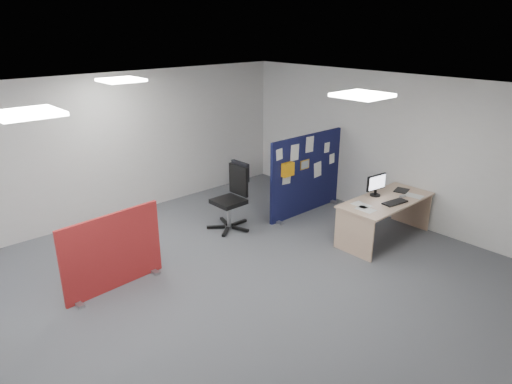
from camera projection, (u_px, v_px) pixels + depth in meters
floor at (194, 305)px, 6.06m from camera, size 9.00×9.00×0.00m
ceiling at (182, 100)px, 5.12m from camera, size 9.00×7.00×0.02m
wall_back at (76, 154)px, 8.02m from camera, size 9.00×0.02×2.70m
wall_front at (475, 357)px, 3.15m from camera, size 9.00×0.02×2.70m
wall_right at (392, 148)px, 8.41m from camera, size 0.02×7.00×2.70m
ceiling_lights at (176, 94)px, 5.80m from camera, size 4.10×4.10×0.04m
navy_divider at (306, 174)px, 8.77m from camera, size 1.88×0.30×1.55m
main_desk at (383, 208)px, 7.76m from camera, size 1.79×0.80×0.73m
monitor_main at (376, 184)px, 7.76m from camera, size 0.43×0.18×0.38m
keyboard at (395, 202)px, 7.50m from camera, size 0.47×0.25×0.02m
mouse at (403, 196)px, 7.76m from camera, size 0.11×0.08×0.03m
paper_tray at (402, 190)px, 8.05m from camera, size 0.33×0.29×0.01m
red_divider at (113, 253)px, 6.28m from camera, size 1.48×0.30×1.11m
office_chair at (234, 192)px, 8.15m from camera, size 0.75×0.79×1.19m
desk_papers at (381, 203)px, 7.50m from camera, size 1.35×0.68×0.00m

